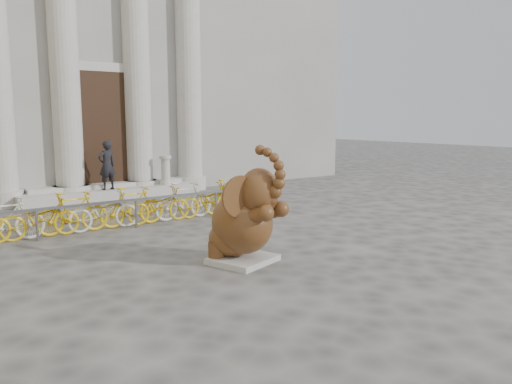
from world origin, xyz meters
TOP-DOWN VIEW (x-y plane):
  - ground at (0.00, 0.00)m, footprint 80.00×80.00m
  - classical_building at (0.00, 14.93)m, footprint 22.00×10.70m
  - entrance_steps at (0.00, 9.40)m, footprint 6.00×1.20m
  - elephant_statue at (-0.61, 0.65)m, footprint 1.46×1.74m
  - bike_rack at (-1.08, 4.91)m, footprint 9.14×0.53m
  - pedestrian at (-0.24, 9.05)m, footprint 0.65×0.50m
  - balustrade_post at (1.85, 9.10)m, footprint 0.42×0.42m

SIDE VIEW (x-z plane):
  - ground at x=0.00m, z-range 0.00..0.00m
  - entrance_steps at x=0.00m, z-range 0.00..0.36m
  - bike_rack at x=-1.08m, z-range 0.00..1.00m
  - elephant_statue at x=-0.61m, z-range -0.30..1.90m
  - balustrade_post at x=1.85m, z-range 0.32..1.34m
  - pedestrian at x=-0.24m, z-range 0.36..1.96m
  - classical_building at x=0.00m, z-range -0.02..11.98m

